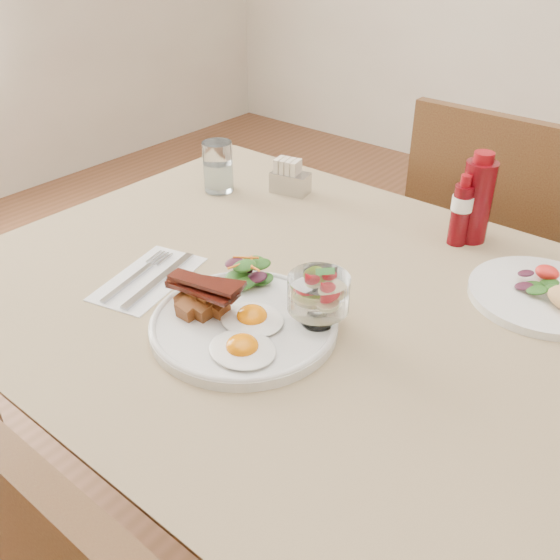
{
  "coord_description": "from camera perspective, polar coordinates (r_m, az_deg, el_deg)",
  "views": [
    {
      "loc": [
        0.42,
        -0.68,
        1.31
      ],
      "look_at": [
        -0.08,
        -0.07,
        0.82
      ],
      "focal_mm": 40.0,
      "sensor_mm": 36.0,
      "label": 1
    }
  ],
  "objects": [
    {
      "name": "bacon_potato_pile",
      "position": [
        0.94,
        -7.22,
        -1.49
      ],
      "size": [
        0.13,
        0.08,
        0.06
      ],
      "rotation": [
        0.0,
        0.0,
        -0.29
      ],
      "color": "brown",
      "rests_on": "main_plate"
    },
    {
      "name": "hot_sauce_bottle",
      "position": [
        1.18,
        16.22,
        6.06
      ],
      "size": [
        0.05,
        0.05,
        0.13
      ],
      "rotation": [
        0.0,
        0.0,
        0.2
      ],
      "color": "#55040A",
      "rests_on": "table"
    },
    {
      "name": "ketchup_bottle",
      "position": [
        1.2,
        17.51,
        7.0
      ],
      "size": [
        0.06,
        0.06,
        0.17
      ],
      "rotation": [
        0.0,
        0.0,
        0.03
      ],
      "color": "#55040A",
      "rests_on": "table"
    },
    {
      "name": "water_glass",
      "position": [
        1.37,
        -5.67,
        9.99
      ],
      "size": [
        0.06,
        0.06,
        0.11
      ],
      "color": "white",
      "rests_on": "table"
    },
    {
      "name": "main_plate",
      "position": [
        0.93,
        -3.31,
        -4.12
      ],
      "size": [
        0.28,
        0.28,
        0.02
      ],
      "primitive_type": "cylinder",
      "color": "silver",
      "rests_on": "table"
    },
    {
      "name": "second_plate",
      "position": [
        1.07,
        23.61,
        -1.36
      ],
      "size": [
        0.24,
        0.23,
        0.06
      ],
      "rotation": [
        0.0,
        0.0,
        0.09
      ],
      "color": "silver",
      "rests_on": "table"
    },
    {
      "name": "side_salad",
      "position": [
        1.0,
        -2.94,
        0.62
      ],
      "size": [
        0.08,
        0.08,
        0.04
      ],
      "rotation": [
        0.0,
        0.0,
        0.14
      ],
      "color": "#1E4E14",
      "rests_on": "main_plate"
    },
    {
      "name": "fried_eggs",
      "position": [
        0.89,
        -3.0,
        -4.79
      ],
      "size": [
        0.16,
        0.18,
        0.03
      ],
      "rotation": [
        0.0,
        0.0,
        -0.39
      ],
      "color": "white",
      "rests_on": "main_plate"
    },
    {
      "name": "sugar_caddy",
      "position": [
        1.36,
        0.87,
        9.24
      ],
      "size": [
        0.09,
        0.06,
        0.07
      ],
      "rotation": [
        0.0,
        0.0,
        0.22
      ],
      "color": "#ACABB0",
      "rests_on": "table"
    },
    {
      "name": "table",
      "position": [
        1.03,
        6.27,
        -7.21
      ],
      "size": [
        1.33,
        0.88,
        0.75
      ],
      "color": "brown",
      "rests_on": "ground"
    },
    {
      "name": "chair_far",
      "position": [
        1.61,
        19.41,
        0.86
      ],
      "size": [
        0.42,
        0.42,
        0.93
      ],
      "color": "brown",
      "rests_on": "ground"
    },
    {
      "name": "napkin_cutlery",
      "position": [
        1.07,
        -11.88,
        0.14
      ],
      "size": [
        0.16,
        0.22,
        0.01
      ],
      "rotation": [
        0.0,
        0.0,
        0.24
      ],
      "color": "white",
      "rests_on": "table"
    },
    {
      "name": "fruit_cup",
      "position": [
        0.9,
        3.56,
        -1.24
      ],
      "size": [
        0.09,
        0.09,
        0.09
      ],
      "rotation": [
        0.0,
        0.0,
        0.24
      ],
      "color": "white",
      "rests_on": "main_plate"
    }
  ]
}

